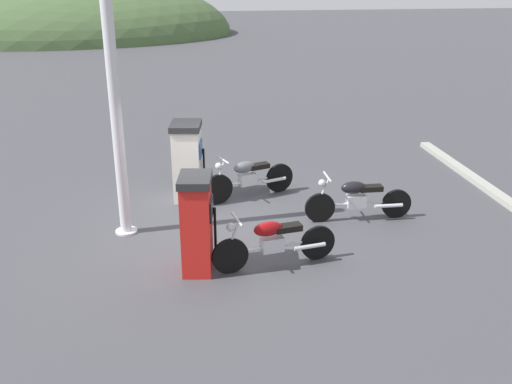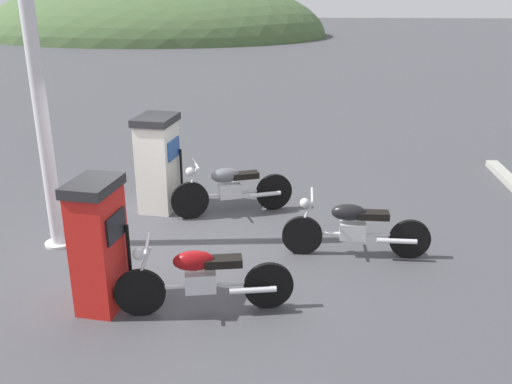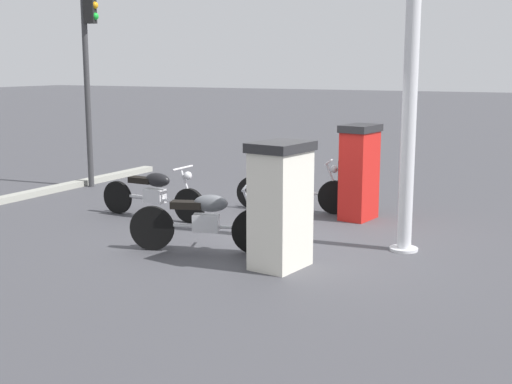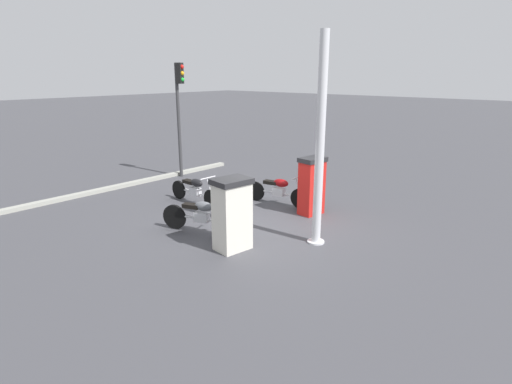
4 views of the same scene
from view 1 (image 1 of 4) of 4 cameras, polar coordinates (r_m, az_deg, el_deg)
name	(u,v)px [view 1 (image 1 of 4)]	position (r m, az deg, el deg)	size (l,w,h in m)	color
ground_plane	(220,227)	(10.80, -3.58, -3.50)	(120.00, 120.00, 0.00)	#424247
fuel_pump_near	(197,223)	(9.00, -5.91, -3.13)	(0.62, 0.78, 1.60)	red
fuel_pump_far	(187,161)	(11.94, -6.84, 3.11)	(0.73, 0.89, 1.63)	silver
motorcycle_near_pump	(273,240)	(9.22, 1.71, -4.84)	(2.09, 0.58, 0.94)	black
motorcycle_far_pump	(248,177)	(11.98, -0.77, 1.46)	(1.99, 0.85, 0.95)	black
motorcycle_extra	(357,198)	(11.09, 10.04, -0.64)	(2.09, 0.56, 0.93)	black
canopy_support_pole	(116,112)	(10.12, -13.77, 7.73)	(0.40, 0.40, 4.66)	silver
road_edge_kerb	(512,205)	(12.72, 24.11, -1.19)	(0.45, 8.76, 0.12)	#9E9E93
distant_hill_main	(60,35)	(46.42, -18.91, 14.57)	(25.46, 18.88, 8.79)	#476038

